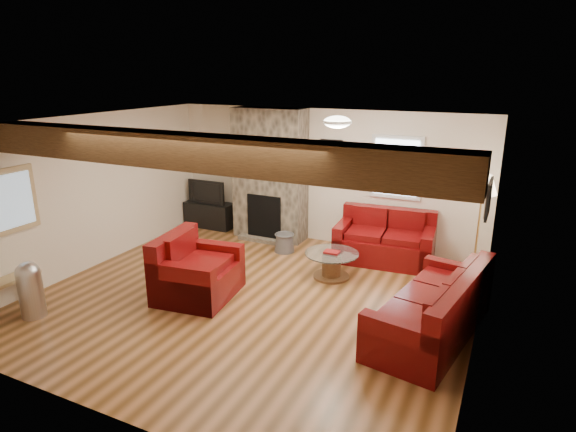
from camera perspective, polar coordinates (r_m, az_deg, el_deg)
name	(u,v)px	position (r m, az deg, el deg)	size (l,w,h in m)	color
room	(250,215)	(6.61, -4.50, 0.09)	(8.00, 8.00, 8.00)	brown
oak_beam	(190,152)	(5.35, -11.48, 7.50)	(6.00, 0.36, 0.38)	black
chimney_breast	(270,176)	(9.20, -2.18, 4.72)	(1.40, 0.67, 2.50)	#3C372E
back_window	(396,167)	(8.53, 12.70, 5.63)	(0.90, 0.08, 1.10)	silver
hatch_window	(3,203)	(7.51, -30.74, 1.36)	(0.08, 1.00, 0.90)	tan
ceiling_dome	(337,124)	(6.80, 5.85, 10.78)	(0.40, 0.40, 0.18)	white
artwork_back	(331,154)	(8.84, 5.12, 7.35)	(0.42, 0.06, 0.52)	black
artwork_right	(488,199)	(5.94, 22.61, 1.92)	(0.06, 0.55, 0.42)	black
sofa_three	(432,303)	(6.23, 16.65, -9.89)	(2.17, 0.91, 0.84)	#440804
loveseat	(385,237)	(8.37, 11.41, -2.45)	(1.63, 0.93, 0.86)	#440804
armchair_red	(198,266)	(7.05, -10.65, -5.90)	(1.13, 0.99, 0.91)	#440804
coffee_table	(331,265)	(7.66, 5.17, -5.82)	(0.85, 0.85, 0.44)	#4D2C18
tv_cabinet	(210,215)	(10.20, -9.26, 0.16)	(1.04, 0.42, 0.52)	black
television	(209,191)	(10.07, -9.39, 2.91)	(0.84, 0.11, 0.49)	black
floor_lamp	(483,190)	(7.87, 22.08, 2.85)	(0.42, 0.42, 1.65)	tan
pedal_bin	(30,289)	(7.25, -28.21, -7.67)	(0.31, 0.31, 0.78)	#B1B1B6
coal_bucket	(284,242)	(8.71, -0.43, -3.14)	(0.37, 0.37, 0.35)	slate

